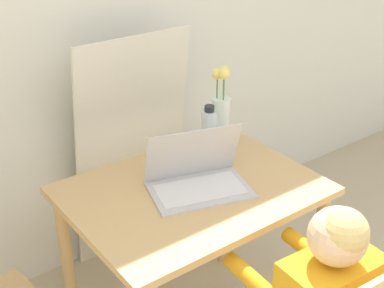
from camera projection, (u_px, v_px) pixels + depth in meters
The scene contains 6 objects.
wall_back at pixel (99, 13), 2.39m from camera, with size 6.40×0.05×2.50m.
dining_table at pixel (192, 212), 2.09m from camera, with size 0.93×0.70×0.74m.
laptop at pixel (197, 175), 2.01m from camera, with size 0.42×0.34×0.24m.
flower_vase at pixel (221, 112), 2.31m from camera, with size 0.08×0.08×0.35m.
water_bottle at pixel (209, 135), 2.18m from camera, with size 0.07×0.07×0.24m.
cardboard_panel at pixel (132, 152), 2.61m from camera, with size 0.59×0.18×1.19m.
Camera 1 is at (-1.09, 0.06, 1.82)m, focal length 50.00 mm.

